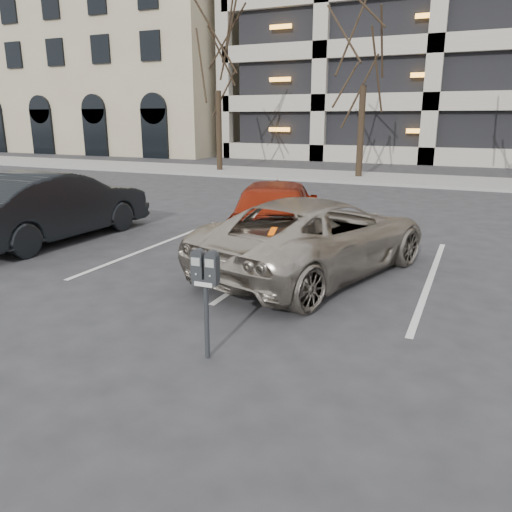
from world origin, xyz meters
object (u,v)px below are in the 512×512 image
object	(u,v)px
tree_a	(217,38)
car_dark	(54,206)
tree_b	(367,24)
suv_silver	(317,236)
car_red	(276,210)
parking_meter	(205,278)

from	to	relation	value
tree_a	car_dark	bearing A→B (deg)	-76.35
tree_a	tree_b	distance (m)	7.00
suv_silver	car_dark	size ratio (longest dim) A/B	1.13
tree_a	car_dark	xyz separation A→B (m)	(3.43, -14.14, -5.48)
tree_a	car_red	distance (m)	15.75
suv_silver	car_red	bearing A→B (deg)	-32.54
tree_a	tree_b	size ratio (longest dim) A/B	0.98
car_red	car_dark	world-z (taller)	car_dark
car_dark	suv_silver	bearing A→B (deg)	-177.99
parking_meter	suv_silver	distance (m)	3.64
parking_meter	car_red	world-z (taller)	car_red
tree_b	car_dark	size ratio (longest dim) A/B	1.90
tree_b	parking_meter	distance (m)	18.71
parking_meter	car_dark	size ratio (longest dim) A/B	0.27
suv_silver	car_dark	distance (m)	6.08
tree_b	car_red	size ratio (longest dim) A/B	2.06
tree_a	parking_meter	xyz separation A→B (m)	(9.37, -17.76, -5.28)
tree_a	tree_b	bearing A→B (deg)	0.00
tree_a	car_dark	distance (m)	15.55
car_red	suv_silver	bearing A→B (deg)	114.22
tree_a	tree_b	xyz separation A→B (m)	(7.00, 0.00, 0.12)
parking_meter	car_red	size ratio (longest dim) A/B	0.29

